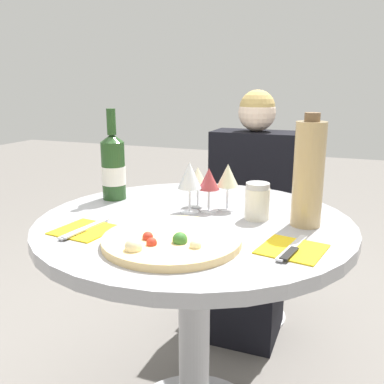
# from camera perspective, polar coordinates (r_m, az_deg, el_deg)

# --- Properties ---
(dining_table) EXTENTS (0.96, 0.96, 0.76)m
(dining_table) POSITION_cam_1_polar(r_m,az_deg,el_deg) (1.37, 0.30, -10.41)
(dining_table) COLOR #B2B2B7
(dining_table) RESTS_ON ground_plane
(chair_behind_diner) EXTENTS (0.40, 0.40, 0.81)m
(chair_behind_diner) POSITION_cam_1_polar(r_m,az_deg,el_deg) (2.20, 8.28, -6.23)
(chair_behind_diner) COLOR silver
(chair_behind_diner) RESTS_ON ground_plane
(seated_diner) EXTENTS (0.40, 0.42, 1.14)m
(seated_diner) POSITION_cam_1_polar(r_m,az_deg,el_deg) (2.05, 7.49, -4.90)
(seated_diner) COLOR black
(seated_diner) RESTS_ON ground_plane
(pizza_large) EXTENTS (0.36, 0.36, 0.05)m
(pizza_large) POSITION_cam_1_polar(r_m,az_deg,el_deg) (1.10, -2.84, -6.44)
(pizza_large) COLOR #E5C17F
(pizza_large) RESTS_ON dining_table
(wine_bottle) EXTENTS (0.08, 0.08, 0.32)m
(wine_bottle) POSITION_cam_1_polar(r_m,az_deg,el_deg) (1.53, -10.45, 3.33)
(wine_bottle) COLOR #23471E
(wine_bottle) RESTS_ON dining_table
(tall_carafe) EXTENTS (0.09, 0.09, 0.32)m
(tall_carafe) POSITION_cam_1_polar(r_m,az_deg,el_deg) (1.25, 15.27, 2.37)
(tall_carafe) COLOR tan
(tall_carafe) RESTS_ON dining_table
(sugar_shaker) EXTENTS (0.07, 0.07, 0.11)m
(sugar_shaker) POSITION_cam_1_polar(r_m,az_deg,el_deg) (1.30, 8.69, -1.22)
(sugar_shaker) COLOR silver
(sugar_shaker) RESTS_ON dining_table
(wine_glass_center) EXTENTS (0.07, 0.07, 0.14)m
(wine_glass_center) POSITION_cam_1_polar(r_m,az_deg,el_deg) (1.36, 2.26, 1.60)
(wine_glass_center) COLOR silver
(wine_glass_center) RESTS_ON dining_table
(wine_glass_back_left) EXTENTS (0.07, 0.07, 0.13)m
(wine_glass_back_left) POSITION_cam_1_polar(r_m,az_deg,el_deg) (1.41, 0.76, 1.89)
(wine_glass_back_left) COLOR silver
(wine_glass_back_left) RESTS_ON dining_table
(wine_glass_back_right) EXTENTS (0.07, 0.07, 0.15)m
(wine_glass_back_right) POSITION_cam_1_polar(r_m,az_deg,el_deg) (1.37, 4.80, 2.08)
(wine_glass_back_right) COLOR silver
(wine_glass_back_right) RESTS_ON dining_table
(wine_glass_front_left) EXTENTS (0.08, 0.08, 0.16)m
(wine_glass_front_left) POSITION_cam_1_polar(r_m,az_deg,el_deg) (1.34, -0.33, 2.13)
(wine_glass_front_left) COLOR silver
(wine_glass_front_left) RESTS_ON dining_table
(place_setting_left) EXTENTS (0.17, 0.19, 0.01)m
(place_setting_left) POSITION_cam_1_polar(r_m,az_deg,el_deg) (1.23, -14.19, -4.93)
(place_setting_left) COLOR gold
(place_setting_left) RESTS_ON dining_table
(place_setting_right) EXTENTS (0.17, 0.19, 0.01)m
(place_setting_right) POSITION_cam_1_polar(r_m,az_deg,el_deg) (1.09, 13.19, -7.43)
(place_setting_right) COLOR gold
(place_setting_right) RESTS_ON dining_table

